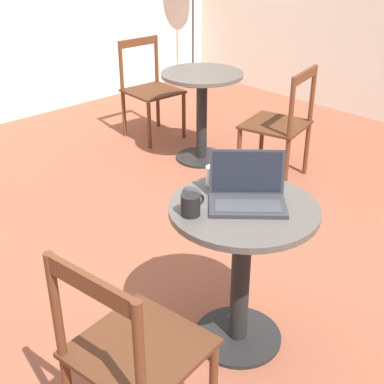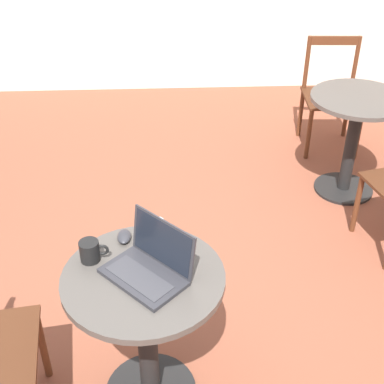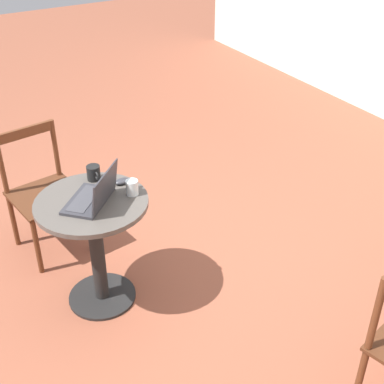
% 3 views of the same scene
% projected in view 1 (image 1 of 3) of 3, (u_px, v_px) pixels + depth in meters
% --- Properties ---
extents(ground_plane, '(16.00, 16.00, 0.00)m').
position_uv_depth(ground_plane, '(194.00, 274.00, 3.16)').
color(ground_plane, brown).
extents(cafe_table_near, '(0.67, 0.67, 0.76)m').
position_uv_depth(cafe_table_near, '(242.00, 250.00, 2.44)').
color(cafe_table_near, black).
rests_on(cafe_table_near, ground_plane).
extents(cafe_table_mid, '(0.67, 0.67, 0.76)m').
position_uv_depth(cafe_table_mid, '(202.00, 100.00, 4.42)').
color(cafe_table_mid, black).
rests_on(cafe_table_mid, ground_plane).
extents(chair_near_left, '(0.51, 0.51, 0.90)m').
position_uv_depth(chair_near_left, '(131.00, 354.00, 1.97)').
color(chair_near_left, '#562D19').
rests_on(chair_near_left, ground_plane).
extents(chair_mid_front, '(0.55, 0.55, 0.90)m').
position_uv_depth(chair_mid_front, '(281.00, 125.00, 4.11)').
color(chair_mid_front, '#562D19').
rests_on(chair_mid_front, ground_plane).
extents(chair_mid_back, '(0.48, 0.48, 0.90)m').
position_uv_depth(chair_mid_back, '(150.00, 90.00, 4.94)').
color(chair_mid_back, '#562D19').
rests_on(chair_mid_back, ground_plane).
extents(laptop, '(0.40, 0.40, 0.22)m').
position_uv_depth(laptop, '(247.00, 194.00, 2.34)').
color(laptop, '#2D2D33').
rests_on(laptop, cafe_table_near).
extents(mouse, '(0.06, 0.10, 0.03)m').
position_uv_depth(mouse, '(192.00, 191.00, 2.43)').
color(mouse, '#2D2D33').
rests_on(mouse, cafe_table_near).
extents(mug, '(0.12, 0.08, 0.09)m').
position_uv_depth(mug, '(191.00, 205.00, 2.25)').
color(mug, black).
rests_on(mug, cafe_table_near).
extents(drinking_glass, '(0.07, 0.07, 0.09)m').
position_uv_depth(drinking_glass, '(213.00, 176.00, 2.50)').
color(drinking_glass, silver).
rests_on(drinking_glass, cafe_table_near).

